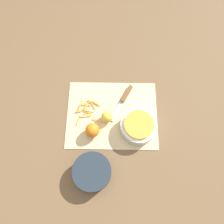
{
  "coord_description": "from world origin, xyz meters",
  "views": [
    {
      "loc": [
        -0.01,
        0.4,
        1.08
      ],
      "look_at": [
        0.0,
        0.0,
        0.04
      ],
      "focal_mm": 35.0,
      "sensor_mm": 36.0,
      "label": 1
    }
  ],
  "objects_px": {
    "bowl_speckled": "(138,126)",
    "knife": "(125,97)",
    "lemon": "(107,117)",
    "bowl_dark": "(92,172)",
    "orange_left": "(92,130)"
  },
  "relations": [
    {
      "from": "orange_left",
      "to": "lemon",
      "type": "bearing_deg",
      "value": -133.44
    },
    {
      "from": "knife",
      "to": "lemon",
      "type": "relative_size",
      "value": 3.59
    },
    {
      "from": "knife",
      "to": "lemon",
      "type": "distance_m",
      "value": 0.16
    },
    {
      "from": "bowl_dark",
      "to": "knife",
      "type": "distance_m",
      "value": 0.43
    },
    {
      "from": "bowl_speckled",
      "to": "bowl_dark",
      "type": "bearing_deg",
      "value": 45.31
    },
    {
      "from": "bowl_dark",
      "to": "knife",
      "type": "bearing_deg",
      "value": -111.58
    },
    {
      "from": "bowl_speckled",
      "to": "bowl_dark",
      "type": "relative_size",
      "value": 1.0
    },
    {
      "from": "bowl_speckled",
      "to": "lemon",
      "type": "bearing_deg",
      "value": -18.08
    },
    {
      "from": "orange_left",
      "to": "bowl_speckled",
      "type": "bearing_deg",
      "value": -173.95
    },
    {
      "from": "bowl_speckled",
      "to": "orange_left",
      "type": "bearing_deg",
      "value": 6.05
    },
    {
      "from": "bowl_dark",
      "to": "orange_left",
      "type": "relative_size",
      "value": 2.54
    },
    {
      "from": "bowl_speckled",
      "to": "knife",
      "type": "height_order",
      "value": "bowl_speckled"
    },
    {
      "from": "orange_left",
      "to": "lemon",
      "type": "xyz_separation_m",
      "value": [
        -0.07,
        -0.08,
        -0.01
      ]
    },
    {
      "from": "bowl_speckled",
      "to": "lemon",
      "type": "distance_m",
      "value": 0.17
    },
    {
      "from": "lemon",
      "to": "bowl_speckled",
      "type": "bearing_deg",
      "value": 161.92
    }
  ]
}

